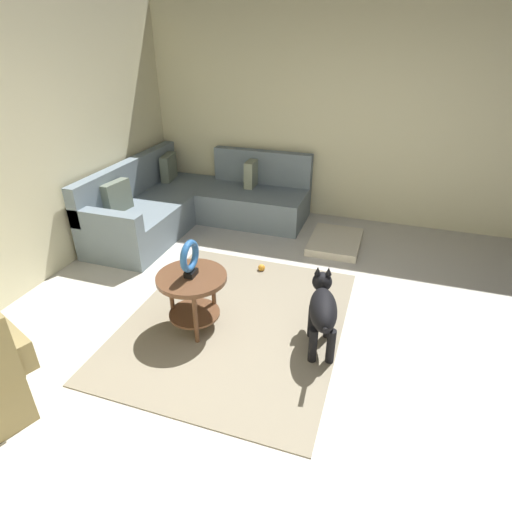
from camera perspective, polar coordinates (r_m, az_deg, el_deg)
ground_plane at (r=3.66m, az=6.86°, el=-13.00°), size 6.00×6.00×0.10m
wall_right at (r=5.75m, az=14.38°, el=17.69°), size 0.12×6.00×2.70m
area_rug at (r=3.89m, az=-2.84°, el=-8.87°), size 2.30×1.90×0.01m
sectional_couch at (r=5.70m, az=-8.65°, el=7.02°), size 2.20×2.25×0.88m
side_table at (r=3.62m, az=-8.67°, el=-4.31°), size 0.60×0.60×0.54m
torus_sculpture at (r=3.47m, az=-9.02°, el=-0.24°), size 0.28×0.08×0.33m
dog_bed_mat at (r=5.26m, az=10.74°, el=1.93°), size 0.80×0.60×0.09m
dog at (r=3.44m, az=9.08°, el=-7.14°), size 0.84×0.33×0.63m
dog_toy_ball at (r=4.62m, az=0.76°, el=-1.60°), size 0.08×0.08×0.08m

